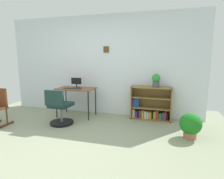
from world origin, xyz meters
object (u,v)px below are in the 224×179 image
at_px(keyboard, 73,88).
at_px(office_chair, 60,110).
at_px(bookshelf_low, 150,105).
at_px(desk, 76,91).
at_px(monitor, 76,83).
at_px(potted_plant_floor, 191,125).
at_px(potted_plant_on_shelf, 156,80).

height_order(keyboard, office_chair, office_chair).
bearing_deg(bookshelf_low, keyboard, -167.81).
bearing_deg(bookshelf_low, office_chair, -153.26).
relative_size(desk, bookshelf_low, 0.99).
distance_m(keyboard, office_chair, 0.68).
relative_size(monitor, potted_plant_floor, 0.56).
bearing_deg(desk, potted_plant_floor, -13.67).
bearing_deg(potted_plant_on_shelf, keyboard, -170.00).
bearing_deg(monitor, bookshelf_low, 6.78).
distance_m(monitor, potted_plant_on_shelf, 1.96).
xyz_separation_m(office_chair, bookshelf_low, (1.89, 0.95, 0.00)).
bearing_deg(keyboard, bookshelf_low, 12.19).
bearing_deg(potted_plant_floor, office_chair, -179.39).
distance_m(office_chair, potted_plant_on_shelf, 2.29).
height_order(keyboard, bookshelf_low, bookshelf_low).
xyz_separation_m(keyboard, bookshelf_low, (1.85, 0.40, -0.39)).
xyz_separation_m(office_chair, potted_plant_on_shelf, (2.01, 0.90, 0.62)).
relative_size(office_chair, bookshelf_low, 0.86).
bearing_deg(bookshelf_low, potted_plant_on_shelf, -22.72).
xyz_separation_m(desk, keyboard, (-0.03, -0.11, 0.07)).
relative_size(monitor, potted_plant_on_shelf, 0.86).
height_order(monitor, office_chair, monitor).
xyz_separation_m(monitor, keyboard, (-0.02, -0.18, -0.11)).
bearing_deg(potted_plant_floor, desk, 166.33).
distance_m(keyboard, bookshelf_low, 1.93).
bearing_deg(potted_plant_on_shelf, desk, -173.15).
height_order(keyboard, potted_plant_on_shelf, potted_plant_on_shelf).
bearing_deg(potted_plant_floor, potted_plant_on_shelf, 128.09).
bearing_deg(potted_plant_on_shelf, bookshelf_low, 157.28).
bearing_deg(bookshelf_low, desk, -171.09).
relative_size(desk, monitor, 3.48).
relative_size(monitor, keyboard, 0.63).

